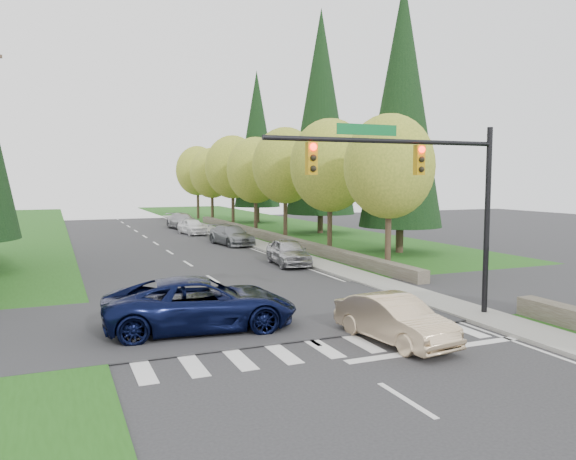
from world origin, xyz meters
TOP-DOWN VIEW (x-y plane):
  - ground at (0.00, 0.00)m, footprint 120.00×120.00m
  - grass_east at (13.00, 20.00)m, footprint 14.00×110.00m
  - cross_street at (0.00, 8.00)m, footprint 120.00×8.00m
  - sidewalk_east at (6.90, 22.00)m, footprint 1.80×80.00m
  - curb_east at (6.05, 22.00)m, footprint 0.20×80.00m
  - stone_wall_north at (8.60, 30.00)m, footprint 0.70×40.00m
  - traffic_signal at (4.37, 4.50)m, footprint 8.70×0.37m
  - decid_tree_0 at (9.20, 14.00)m, footprint 4.80×4.80m
  - decid_tree_1 at (9.30, 21.00)m, footprint 5.20×5.20m
  - decid_tree_2 at (9.10, 28.00)m, footprint 5.00×5.00m
  - decid_tree_3 at (9.20, 35.00)m, footprint 5.00×5.00m
  - decid_tree_4 at (9.30, 42.00)m, footprint 5.40×5.40m
  - decid_tree_5 at (9.10, 49.00)m, footprint 4.80×4.80m
  - decid_tree_6 at (9.20, 56.00)m, footprint 5.20×5.20m
  - conifer_e_a at (14.00, 20.00)m, footprint 5.44×5.44m
  - conifer_e_b at (15.00, 34.00)m, footprint 6.12×6.12m
  - conifer_e_c at (14.00, 48.00)m, footprint 5.10×5.10m
  - sedan_champagne at (2.28, 2.92)m, footprint 2.08×4.49m
  - suv_navy at (-2.81, 6.59)m, footprint 6.57×3.54m
  - parked_car_a at (5.24, 18.26)m, footprint 2.26×4.63m
  - parked_car_b at (5.10, 28.93)m, footprint 2.72×5.26m
  - parked_car_c at (5.60, 30.78)m, footprint 1.69×3.98m
  - parked_car_d at (4.20, 37.76)m, footprint 2.15×4.32m
  - parked_car_e at (4.57, 43.43)m, footprint 2.71×5.43m

SIDE VIEW (x-z plane):
  - ground at x=0.00m, z-range 0.00..0.00m
  - cross_street at x=0.00m, z-range -0.05..0.05m
  - grass_east at x=13.00m, z-range 0.00..0.06m
  - sidewalk_east at x=6.90m, z-range 0.00..0.13m
  - curb_east at x=6.05m, z-range 0.00..0.13m
  - stone_wall_north at x=8.60m, z-range 0.00..0.70m
  - parked_car_c at x=5.60m, z-range 0.00..1.28m
  - parked_car_d at x=4.20m, z-range 0.00..1.42m
  - sedan_champagne at x=2.28m, z-range 0.00..1.43m
  - parked_car_b at x=5.10m, z-range 0.00..1.46m
  - parked_car_e at x=4.57m, z-range 0.00..1.51m
  - parked_car_a at x=5.24m, z-range 0.00..1.52m
  - suv_navy at x=-2.81m, z-range 0.00..1.75m
  - traffic_signal at x=4.37m, z-range 1.58..8.38m
  - decid_tree_5 at x=9.10m, z-range 1.38..9.68m
  - decid_tree_0 at x=9.20m, z-range 1.41..9.78m
  - decid_tree_3 at x=9.20m, z-range 1.39..9.94m
  - decid_tree_1 at x=9.30m, z-range 1.40..10.20m
  - decid_tree_6 at x=9.20m, z-range 1.43..10.30m
  - decid_tree_2 at x=9.10m, z-range 1.52..10.34m
  - decid_tree_4 at x=9.30m, z-range 1.47..10.65m
  - conifer_e_c at x=14.00m, z-range 0.89..17.69m
  - conifer_e_a at x=14.00m, z-range 0.89..18.69m
  - conifer_e_b at x=15.00m, z-range 0.89..20.69m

